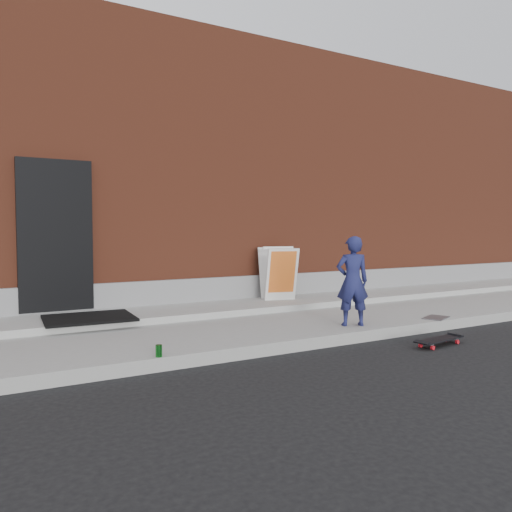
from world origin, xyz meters
TOP-DOWN VIEW (x-y plane):
  - ground at (0.00, 0.00)m, footprint 80.00×80.00m
  - sidewalk at (0.00, 1.50)m, footprint 20.00×3.00m
  - apron at (0.00, 2.40)m, footprint 20.00×1.20m
  - building at (-0.00, 6.99)m, footprint 20.00×8.10m
  - child at (0.90, 0.38)m, footprint 0.54×0.46m
  - skateboard at (1.50, -0.62)m, footprint 0.81×0.30m
  - pizza_sign at (1.04, 2.52)m, footprint 0.70×0.77m
  - soda_can at (-2.00, 0.05)m, footprint 0.09×0.09m
  - doormat at (-2.30, 2.13)m, footprint 1.22×1.01m
  - utility_plate at (2.39, 0.20)m, footprint 0.52×0.43m

SIDE VIEW (x-z plane):
  - ground at x=0.00m, z-range 0.00..0.00m
  - skateboard at x=1.50m, z-range 0.03..0.12m
  - sidewalk at x=0.00m, z-range 0.00..0.15m
  - utility_plate at x=2.39m, z-range 0.15..0.16m
  - apron at x=0.00m, z-range 0.15..0.25m
  - soda_can at x=-2.00m, z-range 0.15..0.28m
  - doormat at x=-2.30m, z-range 0.25..0.28m
  - pizza_sign at x=1.04m, z-range 0.25..1.19m
  - child at x=0.90m, z-range 0.15..1.40m
  - building at x=0.00m, z-range 0.00..5.00m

